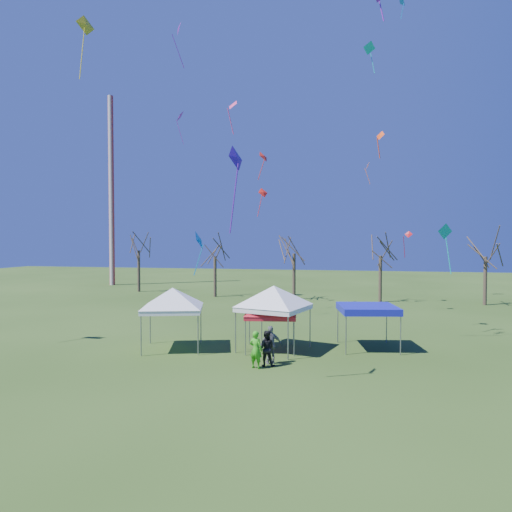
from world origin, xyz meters
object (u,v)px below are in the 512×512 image
at_px(tree_0, 138,236).
at_px(person_dark, 266,348).
at_px(tree_1, 215,242).
at_px(tree_2, 294,237).
at_px(tree_4, 486,239).
at_px(tent_blue, 368,309).
at_px(tree_3, 381,239).
at_px(tent_white_west, 173,292).
at_px(person_green, 256,350).
at_px(radio_mast, 111,191).
at_px(person_grey, 271,345).
at_px(tent_red, 271,300).
at_px(tent_white_mid, 274,290).

height_order(tree_0, person_dark, tree_0).
distance_m(tree_1, tree_2, 8.42).
xyz_separation_m(tree_4, tent_blue, (-11.07, -19.58, -3.87)).
bearing_deg(tree_3, tree_2, 177.73).
bearing_deg(tent_white_west, person_green, -27.45).
xyz_separation_m(radio_mast, person_grey, (27.63, -33.76, -11.58)).
bearing_deg(tent_red, tent_white_west, -170.29).
bearing_deg(tree_1, tent_red, -65.49).
distance_m(tent_white_mid, person_dark, 4.04).
xyz_separation_m(tent_blue, person_grey, (-4.65, -4.18, -1.27)).
xyz_separation_m(tree_4, tent_white_west, (-21.52, -21.95, -2.91)).
height_order(tent_red, person_green, tent_red).
bearing_deg(tree_2, tent_blue, -71.57).
distance_m(tree_2, tree_3, 8.41).
bearing_deg(tree_1, person_grey, -66.92).
bearing_deg(person_dark, person_green, 46.09).
height_order(tree_0, tree_2, tree_0).
bearing_deg(tent_red, tent_white_mid, 15.27).
xyz_separation_m(tree_0, tent_blue, (25.13, -22.96, -4.30)).
height_order(tree_4, tent_blue, tree_4).
xyz_separation_m(radio_mast, person_dark, (27.50, -34.23, -11.65)).
bearing_deg(person_green, tree_0, -39.22).
bearing_deg(radio_mast, tent_red, -48.85).
bearing_deg(tree_4, tree_3, 179.74).
bearing_deg(tree_1, tent_white_west, -78.50).
bearing_deg(tree_4, person_green, -123.40).
distance_m(radio_mast, person_grey, 45.14).
bearing_deg(tree_3, tree_1, 177.94).
bearing_deg(tree_1, tent_white_mid, -65.08).
height_order(tent_white_mid, person_grey, tent_white_mid).
xyz_separation_m(tree_2, tent_white_mid, (1.66, -21.37, -3.02)).
xyz_separation_m(tent_white_mid, person_grey, (0.34, -2.76, -2.35)).
distance_m(radio_mast, tent_white_mid, 42.32).
relative_size(tree_3, tent_blue, 2.24).
bearing_deg(person_grey, tree_2, -112.44).
relative_size(tent_blue, person_green, 2.01).
relative_size(tree_2, person_grey, 4.45).
bearing_deg(tent_red, tree_1, 114.51).
xyz_separation_m(tent_white_west, person_dark, (5.66, -2.28, -2.29)).
height_order(tree_3, tree_4, tree_3).
relative_size(tree_1, person_grey, 4.10).
xyz_separation_m(tent_white_mid, tent_red, (-0.17, -0.05, -0.56)).
height_order(tent_white_west, person_dark, tent_white_west).
bearing_deg(tent_blue, tree_3, 84.91).
relative_size(tree_3, person_grey, 4.31).
relative_size(tent_white_mid, person_grey, 2.41).
xyz_separation_m(tree_0, tree_2, (18.48, -3.01, -0.20)).
height_order(tent_white_west, tent_red, tent_white_west).
height_order(tree_1, person_grey, tree_1).
bearing_deg(tree_4, tent_white_west, -134.44).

